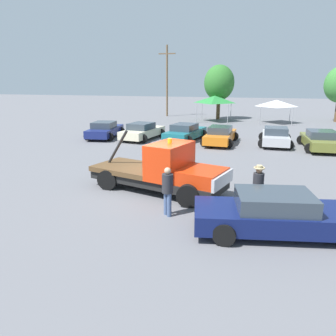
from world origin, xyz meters
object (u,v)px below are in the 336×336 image
(tow_truck, at_px, (164,171))
(parked_car_silver, at_px, (275,136))
(parked_car_navy, at_px, (105,130))
(parked_car_cream, at_px, (142,131))
(person_at_hood, at_px, (168,188))
(parked_car_teal, at_px, (185,132))
(person_near_truck, at_px, (258,185))
(parked_car_olive, at_px, (320,140))
(canopy_tent_white, at_px, (276,103))
(foreground_car, at_px, (280,214))
(canopy_tent_green, at_px, (215,99))
(utility_pole, at_px, (167,79))
(parked_car_orange, at_px, (220,135))
(tree_center, at_px, (219,83))

(tow_truck, height_order, parked_car_silver, tow_truck)
(parked_car_navy, xyz_separation_m, parked_car_cream, (3.25, 0.15, 0.00))
(person_at_hood, height_order, parked_car_teal, person_at_hood)
(person_near_truck, height_order, parked_car_silver, person_near_truck)
(person_near_truck, relative_size, parked_car_silver, 0.40)
(tow_truck, distance_m, parked_car_cream, 13.08)
(person_near_truck, height_order, person_at_hood, person_near_truck)
(parked_car_olive, distance_m, canopy_tent_white, 14.53)
(foreground_car, relative_size, canopy_tent_white, 1.68)
(person_at_hood, bearing_deg, parked_car_teal, -126.82)
(parked_car_cream, relative_size, parked_car_silver, 1.10)
(tow_truck, height_order, canopy_tent_green, canopy_tent_green)
(parked_car_silver, bearing_deg, person_near_truck, 175.70)
(parked_car_navy, height_order, parked_car_teal, same)
(tow_truck, relative_size, parked_car_cream, 1.30)
(tow_truck, bearing_deg, foreground_car, -16.24)
(utility_pole, bearing_deg, parked_car_cream, -80.51)
(person_near_truck, bearing_deg, utility_pole, 125.21)
(parked_car_orange, relative_size, tree_center, 0.76)
(parked_car_silver, bearing_deg, parked_car_orange, 98.46)
(person_near_truck, relative_size, tree_center, 0.28)
(person_near_truck, height_order, parked_car_cream, person_near_truck)
(foreground_car, xyz_separation_m, canopy_tent_white, (0.73, 28.49, 1.52))
(person_near_truck, bearing_deg, parked_car_orange, 116.29)
(tow_truck, relative_size, person_near_truck, 3.56)
(person_near_truck, xyz_separation_m, parked_car_navy, (-12.45, 13.05, -0.40))
(person_at_hood, xyz_separation_m, utility_pole, (-9.10, 31.74, 3.71))
(parked_car_navy, height_order, utility_pole, utility_pole)
(tow_truck, distance_m, person_at_hood, 2.51)
(canopy_tent_green, bearing_deg, utility_pole, 149.59)
(utility_pole, bearing_deg, tow_truck, -74.27)
(tow_truck, height_order, utility_pole, utility_pole)
(parked_car_navy, bearing_deg, parked_car_orange, -97.94)
(tree_center, bearing_deg, parked_car_silver, -68.13)
(parked_car_orange, distance_m, canopy_tent_green, 14.03)
(foreground_car, relative_size, parked_car_orange, 1.17)
(person_at_hood, distance_m, parked_car_silver, 15.18)
(parked_car_olive, distance_m, tree_center, 19.02)
(parked_car_cream, xyz_separation_m, parked_car_teal, (3.46, 0.38, 0.00))
(parked_car_navy, xyz_separation_m, utility_pole, (0.33, 17.59, 4.08))
(tow_truck, height_order, foreground_car, tow_truck)
(canopy_tent_green, distance_m, utility_pole, 8.20)
(parked_car_orange, bearing_deg, canopy_tent_white, -14.81)
(tree_center, bearing_deg, parked_car_teal, -92.14)
(parked_car_navy, relative_size, parked_car_olive, 1.01)
(parked_car_teal, bearing_deg, parked_car_orange, -92.86)
(parked_car_teal, bearing_deg, parked_car_silver, -80.73)
(parked_car_teal, distance_m, parked_car_olive, 9.75)
(parked_car_olive, bearing_deg, parked_car_cream, 84.44)
(canopy_tent_green, bearing_deg, parked_car_orange, -80.03)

